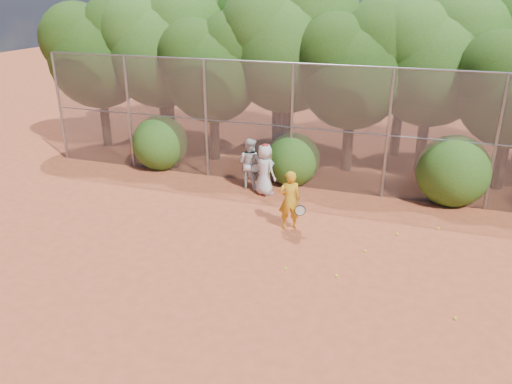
% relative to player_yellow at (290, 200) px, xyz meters
% --- Properties ---
extents(ground, '(80.00, 80.00, 0.00)m').
position_rel_player_yellow_xyz_m(ground, '(0.18, -2.89, -0.83)').
color(ground, '#A44425').
rests_on(ground, ground).
extents(fence_back, '(20.05, 0.09, 4.03)m').
position_rel_player_yellow_xyz_m(fence_back, '(0.06, 3.11, 1.23)').
color(fence_back, gray).
rests_on(fence_back, ground).
extents(tree_0, '(4.38, 3.81, 6.00)m').
position_rel_player_yellow_xyz_m(tree_0, '(-9.27, 5.15, 3.11)').
color(tree_0, black).
rests_on(tree_0, ground).
extents(tree_1, '(4.64, 4.03, 6.35)m').
position_rel_player_yellow_xyz_m(tree_1, '(-6.76, 5.65, 3.34)').
color(tree_1, black).
rests_on(tree_1, ground).
extents(tree_2, '(3.99, 3.47, 5.47)m').
position_rel_player_yellow_xyz_m(tree_2, '(-4.27, 4.95, 2.76)').
color(tree_2, black).
rests_on(tree_2, ground).
extents(tree_3, '(4.89, 4.26, 6.70)m').
position_rel_player_yellow_xyz_m(tree_3, '(-1.76, 5.95, 3.57)').
color(tree_3, black).
rests_on(tree_3, ground).
extents(tree_4, '(4.19, 3.64, 5.73)m').
position_rel_player_yellow_xyz_m(tree_4, '(0.73, 5.35, 2.93)').
color(tree_4, black).
rests_on(tree_4, ground).
extents(tree_5, '(4.51, 3.92, 6.17)m').
position_rel_player_yellow_xyz_m(tree_5, '(3.24, 6.15, 3.22)').
color(tree_5, black).
rests_on(tree_5, ground).
extents(tree_9, '(4.83, 4.20, 6.62)m').
position_rel_player_yellow_xyz_m(tree_9, '(-7.76, 7.95, 3.51)').
color(tree_9, black).
rests_on(tree_9, ground).
extents(tree_10, '(5.15, 4.48, 7.06)m').
position_rel_player_yellow_xyz_m(tree_10, '(-2.76, 8.16, 3.80)').
color(tree_10, black).
rests_on(tree_10, ground).
extents(tree_11, '(4.64, 4.03, 6.35)m').
position_rel_player_yellow_xyz_m(tree_11, '(2.24, 7.75, 3.34)').
color(tree_11, black).
rests_on(tree_11, ground).
extents(bush_0, '(2.00, 2.00, 2.00)m').
position_rel_player_yellow_xyz_m(bush_0, '(-5.82, 3.41, 0.17)').
color(bush_0, '#254D13').
rests_on(bush_0, ground).
extents(bush_1, '(1.80, 1.80, 1.80)m').
position_rel_player_yellow_xyz_m(bush_1, '(-0.82, 3.41, 0.07)').
color(bush_1, '#254D13').
rests_on(bush_1, ground).
extents(bush_2, '(2.20, 2.20, 2.20)m').
position_rel_player_yellow_xyz_m(bush_2, '(4.18, 3.41, 0.27)').
color(bush_2, '#254D13').
rests_on(bush_2, ground).
extents(player_yellow, '(0.86, 0.62, 1.65)m').
position_rel_player_yellow_xyz_m(player_yellow, '(0.00, 0.00, 0.00)').
color(player_yellow, orange).
rests_on(player_yellow, ground).
extents(player_teen, '(0.96, 0.86, 1.67)m').
position_rel_player_yellow_xyz_m(player_teen, '(-1.40, 2.13, 0.00)').
color(player_teen, silver).
rests_on(player_teen, ground).
extents(player_white, '(0.95, 0.82, 1.68)m').
position_rel_player_yellow_xyz_m(player_white, '(-2.03, 2.51, 0.01)').
color(player_white, silver).
rests_on(player_white, ground).
extents(ball_0, '(0.07, 0.07, 0.07)m').
position_rel_player_yellow_xyz_m(ball_0, '(2.18, -0.71, -0.79)').
color(ball_0, yellow).
rests_on(ball_0, ground).
extents(ball_1, '(0.07, 0.07, 0.07)m').
position_rel_player_yellow_xyz_m(ball_1, '(2.85, 0.51, -0.79)').
color(ball_1, yellow).
rests_on(ball_1, ground).
extents(ball_2, '(0.07, 0.07, 0.07)m').
position_rel_player_yellow_xyz_m(ball_2, '(0.53, -2.18, -0.79)').
color(ball_2, yellow).
rests_on(ball_2, ground).
extents(ball_3, '(0.07, 0.07, 0.07)m').
position_rel_player_yellow_xyz_m(ball_3, '(4.23, -2.91, -0.79)').
color(ball_3, yellow).
rests_on(ball_3, ground).
extents(ball_4, '(0.07, 0.07, 0.07)m').
position_rel_player_yellow_xyz_m(ball_4, '(1.71, -2.11, -0.79)').
color(ball_4, yellow).
rests_on(ball_4, ground).
extents(ball_5, '(0.07, 0.07, 0.07)m').
position_rel_player_yellow_xyz_m(ball_5, '(3.89, 1.21, -0.79)').
color(ball_5, yellow).
rests_on(ball_5, ground).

